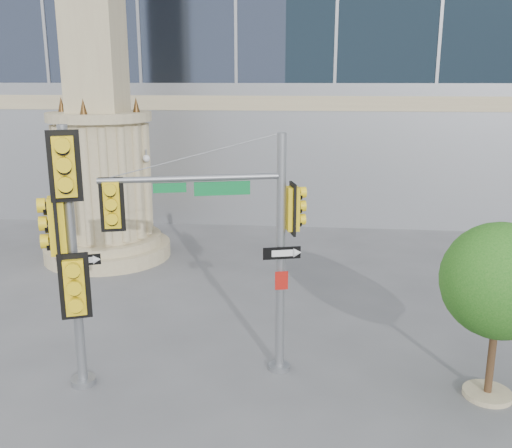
# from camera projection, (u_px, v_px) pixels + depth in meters

# --- Properties ---
(ground) EXTENTS (120.00, 120.00, 0.00)m
(ground) POSITION_uv_depth(u_px,v_px,m) (244.00, 405.00, 11.18)
(ground) COLOR #545456
(ground) RESTS_ON ground
(monument) EXTENTS (4.40, 4.40, 16.60)m
(monument) POSITION_uv_depth(u_px,v_px,m) (98.00, 99.00, 19.06)
(monument) COLOR tan
(monument) RESTS_ON ground
(main_signal_pole) EXTENTS (3.93, 1.38, 5.17)m
(main_signal_pole) POSITION_uv_depth(u_px,v_px,m) (236.00, 231.00, 11.62)
(main_signal_pole) COLOR slate
(main_signal_pole) RESTS_ON ground
(secondary_signal_pole) EXTENTS (1.01, 0.73, 5.39)m
(secondary_signal_pole) POSITION_uv_depth(u_px,v_px,m) (68.00, 241.00, 11.05)
(secondary_signal_pole) COLOR slate
(secondary_signal_pole) RESTS_ON ground
(street_tree) EXTENTS (2.31, 2.26, 3.60)m
(street_tree) POSITION_uv_depth(u_px,v_px,m) (502.00, 285.00, 10.92)
(street_tree) COLOR tan
(street_tree) RESTS_ON ground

